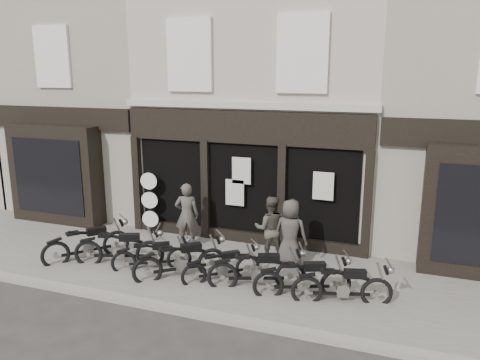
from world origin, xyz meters
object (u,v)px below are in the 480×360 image
(motorcycle_2, at_px, (153,259))
(motorcycle_5, at_px, (258,273))
(motorcycle_7, at_px, (343,289))
(advert_sign_post, at_px, (150,205))
(man_centre, at_px, (270,229))
(motorcycle_4, at_px, (222,269))
(motorcycle_3, at_px, (181,264))
(motorcycle_0, at_px, (88,246))
(man_right, at_px, (290,233))
(motorcycle_6, at_px, (303,282))
(man_left, at_px, (187,215))
(motorcycle_1, at_px, (120,251))

(motorcycle_2, height_order, motorcycle_5, motorcycle_5)
(motorcycle_7, bearing_deg, advert_sign_post, 142.22)
(motorcycle_5, height_order, advert_sign_post, advert_sign_post)
(motorcycle_2, bearing_deg, man_centre, 0.12)
(motorcycle_4, height_order, man_centre, man_centre)
(motorcycle_3, relative_size, motorcycle_5, 0.89)
(motorcycle_0, height_order, motorcycle_5, motorcycle_0)
(man_right, distance_m, advert_sign_post, 4.65)
(motorcycle_6, distance_m, motorcycle_7, 0.87)
(motorcycle_5, bearing_deg, man_right, 53.11)
(motorcycle_3, relative_size, motorcycle_4, 1.18)
(man_centre, bearing_deg, motorcycle_7, 127.16)
(motorcycle_2, height_order, motorcycle_6, motorcycle_6)
(motorcycle_3, bearing_deg, man_right, -6.24)
(man_left, xyz_separation_m, man_centre, (2.49, -0.18, -0.05))
(advert_sign_post, bearing_deg, motorcycle_2, -68.68)
(motorcycle_3, distance_m, man_left, 2.10)
(motorcycle_1, bearing_deg, motorcycle_3, -24.60)
(man_left, height_order, man_centre, man_left)
(motorcycle_0, distance_m, advert_sign_post, 2.38)
(motorcycle_5, bearing_deg, motorcycle_6, -23.41)
(advert_sign_post, bearing_deg, motorcycle_0, -115.15)
(motorcycle_5, distance_m, motorcycle_7, 1.95)
(motorcycle_0, bearing_deg, man_left, -12.77)
(motorcycle_3, height_order, man_left, man_left)
(motorcycle_4, height_order, advert_sign_post, advert_sign_post)
(motorcycle_0, distance_m, motorcycle_1, 1.02)
(motorcycle_0, relative_size, man_right, 1.12)
(man_left, bearing_deg, motorcycle_6, 134.67)
(motorcycle_7, distance_m, advert_sign_post, 6.59)
(man_left, relative_size, advert_sign_post, 0.87)
(motorcycle_3, relative_size, advert_sign_post, 0.92)
(motorcycle_0, relative_size, motorcycle_6, 0.94)
(motorcycle_2, relative_size, motorcycle_5, 0.83)
(motorcycle_6, xyz_separation_m, motorcycle_7, (0.87, -0.04, -0.01))
(motorcycle_7, relative_size, man_right, 1.21)
(motorcycle_0, xyz_separation_m, motorcycle_4, (3.85, 0.00, -0.06))
(motorcycle_0, height_order, motorcycle_2, motorcycle_0)
(man_right, bearing_deg, advert_sign_post, -7.78)
(motorcycle_2, xyz_separation_m, motorcycle_5, (2.79, -0.06, 0.05))
(motorcycle_5, bearing_deg, man_left, 125.30)
(man_right, bearing_deg, motorcycle_0, 17.84)
(motorcycle_1, relative_size, man_right, 1.28)
(motorcycle_3, bearing_deg, motorcycle_6, -38.49)
(motorcycle_5, height_order, man_left, man_left)
(motorcycle_5, xyz_separation_m, advert_sign_post, (-4.16, 2.31, 0.58))
(motorcycle_7, bearing_deg, motorcycle_6, 161.12)
(man_left, relative_size, man_right, 1.05)
(motorcycle_4, bearing_deg, man_centre, 22.89)
(advert_sign_post, bearing_deg, motorcycle_7, -31.47)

